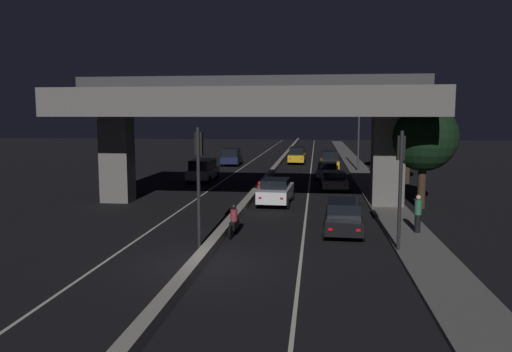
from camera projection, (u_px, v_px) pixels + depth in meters
name	position (u px, v px, depth m)	size (l,w,h in m)	color
ground_plane	(200.00, 265.00, 18.24)	(200.00, 200.00, 0.00)	black
lane_line_left_inner	(243.00, 167.00, 53.17)	(0.12, 126.00, 0.00)	beige
lane_line_right_inner	(311.00, 168.00, 52.30)	(0.12, 126.00, 0.00)	beige
median_divider	(277.00, 166.00, 52.71)	(0.45, 126.00, 0.42)	gray
sidewalk_right	(364.00, 176.00, 44.82)	(2.12, 126.00, 0.14)	#5B5956
elevated_overpass	(248.00, 108.00, 30.13)	(21.60, 9.59, 7.84)	#5B5956
traffic_light_left_of_median	(199.00, 166.00, 20.47)	(0.30, 0.49, 4.95)	black
traffic_light_right_of_median	(400.00, 170.00, 19.51)	(0.30, 0.49, 4.85)	black
street_lamp	(356.00, 119.00, 48.14)	(2.05, 0.32, 8.76)	#2D2D30
car_black_lead	(343.00, 217.00, 22.95)	(1.92, 4.09, 1.55)	black
car_white_second	(276.00, 191.00, 30.73)	(2.12, 4.77, 1.60)	silver
car_grey_third	(334.00, 181.00, 36.89)	(2.10, 4.04, 1.35)	#515459
car_white_fourth	(328.00, 170.00, 43.49)	(2.13, 4.60, 1.44)	silver
car_taxi_yellow_fifth	(329.00, 160.00, 49.80)	(1.98, 4.09, 1.98)	gold
car_taxi_yellow_sixth	(297.00, 155.00, 57.11)	(2.06, 4.44, 1.90)	gold
car_silver_lead_oncoming	(203.00, 170.00, 41.76)	(2.05, 4.73, 1.83)	gray
car_dark_blue_second_oncoming	(231.00, 157.00, 54.90)	(2.13, 4.02, 1.91)	#141938
motorcycle_black_filtering_near	(234.00, 223.00, 22.56)	(0.34, 1.90, 1.47)	black
motorcycle_red_filtering_mid	(260.00, 195.00, 30.69)	(0.34, 1.86, 1.44)	black
motorcycle_blue_filtering_far	(270.00, 182.00, 36.52)	(0.33, 1.76, 1.46)	black
pedestrian_on_sidewalk	(418.00, 213.00, 22.62)	(0.32, 0.32, 1.73)	black
roadside_tree_kerbside_near	(423.00, 138.00, 28.96)	(3.94, 3.94, 6.16)	#2D2116
roadside_tree_kerbside_mid	(409.00, 128.00, 39.85)	(4.09, 4.09, 6.57)	#2D2116
roadside_tree_kerbside_far	(389.00, 130.00, 49.04)	(3.25, 3.25, 5.73)	#2D2116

